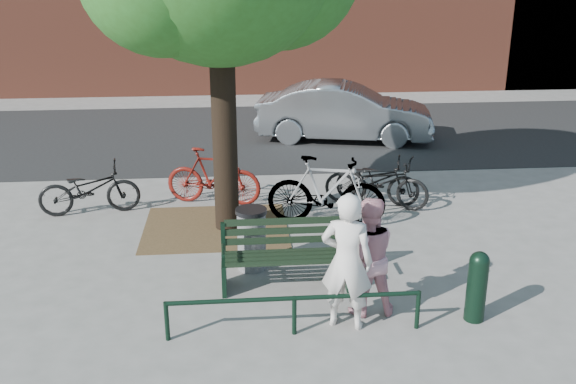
{
  "coord_description": "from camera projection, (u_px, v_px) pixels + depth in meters",
  "views": [
    {
      "loc": [
        -0.66,
        -7.86,
        4.17
      ],
      "look_at": [
        0.12,
        1.0,
        1.03
      ],
      "focal_mm": 40.0,
      "sensor_mm": 36.0,
      "label": 1
    }
  ],
  "objects": [
    {
      "name": "road",
      "position": [
        258.0,
        134.0,
        16.81
      ],
      "size": [
        40.0,
        7.0,
        0.01
      ],
      "primitive_type": "cube",
      "color": "black",
      "rests_on": "ground"
    },
    {
      "name": "bollard",
      "position": [
        477.0,
        284.0,
        7.86
      ],
      "size": [
        0.25,
        0.25,
        0.92
      ],
      "color": "black",
      "rests_on": "ground"
    },
    {
      "name": "ground",
      "position": [
        286.0,
        287.0,
        8.83
      ],
      "size": [
        90.0,
        90.0,
        0.0
      ],
      "primitive_type": "plane",
      "color": "gray",
      "rests_on": "ground"
    },
    {
      "name": "person_right",
      "position": [
        367.0,
        256.0,
        7.95
      ],
      "size": [
        0.77,
        0.61,
        1.55
      ],
      "primitive_type": "imported",
      "rotation": [
        0.0,
        0.0,
        3.17
      ],
      "color": "pink",
      "rests_on": "ground"
    },
    {
      "name": "park_bench",
      "position": [
        285.0,
        253.0,
        8.75
      ],
      "size": [
        1.74,
        0.54,
        0.97
      ],
      "color": "black",
      "rests_on": "ground"
    },
    {
      "name": "bicycle_b",
      "position": [
        213.0,
        176.0,
        11.75
      ],
      "size": [
        1.84,
        0.94,
        1.06
      ],
      "primitive_type": "imported",
      "rotation": [
        0.0,
        0.0,
        1.31
      ],
      "color": "#5C120D",
      "rests_on": "ground"
    },
    {
      "name": "parked_car",
      "position": [
        344.0,
        112.0,
        16.04
      ],
      "size": [
        4.58,
        2.43,
        1.44
      ],
      "primitive_type": "imported",
      "rotation": [
        0.0,
        0.0,
        1.35
      ],
      "color": "gray",
      "rests_on": "ground"
    },
    {
      "name": "bicycle_a",
      "position": [
        89.0,
        189.0,
        11.3
      ],
      "size": [
        1.81,
        0.86,
        0.92
      ],
      "primitive_type": "imported",
      "rotation": [
        0.0,
        0.0,
        1.72
      ],
      "color": "black",
      "rests_on": "ground"
    },
    {
      "name": "dirt_pit",
      "position": [
        216.0,
        227.0,
        10.81
      ],
      "size": [
        2.4,
        2.0,
        0.02
      ],
      "primitive_type": "cube",
      "color": "brown",
      "rests_on": "ground"
    },
    {
      "name": "bicycle_d",
      "position": [
        326.0,
        191.0,
        10.77
      ],
      "size": [
        2.08,
        1.03,
        1.2
      ],
      "primitive_type": "imported",
      "rotation": [
        0.0,
        0.0,
        1.33
      ],
      "color": "gray",
      "rests_on": "ground"
    },
    {
      "name": "guard_railing",
      "position": [
        294.0,
        304.0,
        7.57
      ],
      "size": [
        3.06,
        0.06,
        0.51
      ],
      "color": "black",
      "rests_on": "ground"
    },
    {
      "name": "bicycle_c",
      "position": [
        372.0,
        181.0,
        11.75
      ],
      "size": [
        1.83,
        1.06,
        0.91
      ],
      "primitive_type": "imported",
      "rotation": [
        0.0,
        0.0,
        1.29
      ],
      "color": "black",
      "rests_on": "ground"
    },
    {
      "name": "litter_bin",
      "position": [
        252.0,
        239.0,
        9.23
      ],
      "size": [
        0.45,
        0.45,
        0.92
      ],
      "color": "gray",
      "rests_on": "ground"
    },
    {
      "name": "bicycle_e",
      "position": [
        382.0,
        181.0,
        11.69
      ],
      "size": [
        1.84,
        1.41,
        0.93
      ],
      "primitive_type": "imported",
      "rotation": [
        0.0,
        0.0,
        1.05
      ],
      "color": "black",
      "rests_on": "ground"
    },
    {
      "name": "person_left",
      "position": [
        347.0,
        261.0,
        7.61
      ],
      "size": [
        0.73,
        0.6,
        1.72
      ],
      "primitive_type": "imported",
      "rotation": [
        0.0,
        0.0,
        2.8
      ],
      "color": "silver",
      "rests_on": "ground"
    }
  ]
}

